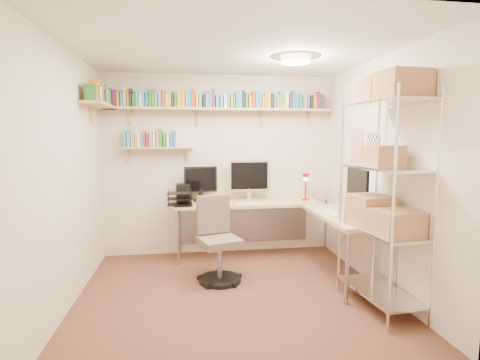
% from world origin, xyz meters
% --- Properties ---
extents(ground, '(3.20, 3.20, 0.00)m').
position_xyz_m(ground, '(0.00, 0.00, 0.00)').
color(ground, '#4E2F21').
rests_on(ground, ground).
extents(room_shell, '(3.24, 3.04, 2.52)m').
position_xyz_m(room_shell, '(0.00, 0.00, 1.55)').
color(room_shell, beige).
rests_on(room_shell, ground).
extents(wall_shelves, '(3.12, 1.09, 0.80)m').
position_xyz_m(wall_shelves, '(-0.41, 1.30, 2.03)').
color(wall_shelves, tan).
rests_on(wall_shelves, ground).
extents(corner_desk, '(2.36, 1.99, 1.33)m').
position_xyz_m(corner_desk, '(0.49, 0.96, 0.76)').
color(corner_desk, beige).
rests_on(corner_desk, ground).
extents(office_chair, '(0.53, 0.54, 0.97)m').
position_xyz_m(office_chair, '(-0.12, 0.40, 0.41)').
color(office_chair, black).
rests_on(office_chair, ground).
extents(wire_rack, '(0.51, 0.93, 2.21)m').
position_xyz_m(wire_rack, '(1.36, -0.52, 1.36)').
color(wire_rack, silver).
rests_on(wire_rack, ground).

